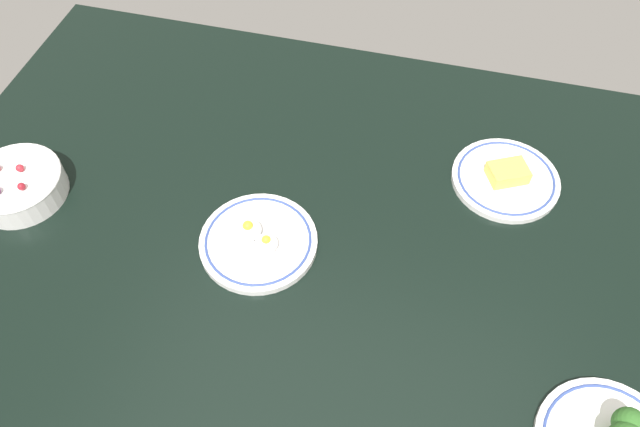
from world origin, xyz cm
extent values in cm
cube|color=black|center=(0.00, 0.00, 2.00)|extent=(152.04, 99.74, 4.00)
cylinder|color=white|center=(9.33, 7.94, 4.68)|extent=(21.13, 21.13, 1.35)
torus|color=#33478C|center=(9.33, 7.94, 5.35)|extent=(19.09, 19.09, 0.50)
ellipsoid|color=white|center=(7.38, 8.94, 6.48)|extent=(4.11, 4.11, 2.26)
sphere|color=yellow|center=(7.38, 8.94, 7.50)|extent=(1.64, 1.64, 1.64)
ellipsoid|color=white|center=(11.30, 7.08, 6.64)|extent=(4.70, 4.70, 2.59)
sphere|color=yellow|center=(11.30, 7.08, 7.81)|extent=(1.88, 1.88, 1.88)
cylinder|color=white|center=(-32.42, -17.80, 4.63)|extent=(20.60, 20.60, 1.25)
torus|color=#33478C|center=(-32.42, -17.80, 5.25)|extent=(18.62, 18.62, 0.50)
cube|color=#F2D14C|center=(-32.42, -17.80, 6.63)|extent=(8.77, 7.89, 2.75)
cylinder|color=white|center=(56.46, 7.98, 6.37)|extent=(17.14, 17.14, 4.73)
torus|color=white|center=(56.46, 7.98, 8.73)|extent=(17.26, 17.26, 0.80)
sphere|color=#B2232D|center=(55.97, 6.07, 9.47)|extent=(1.46, 1.46, 1.46)
sphere|color=maroon|center=(53.35, 9.93, 9.45)|extent=(1.44, 1.44, 1.44)
sphere|color=#2D6023|center=(-51.49, 27.21, 9.23)|extent=(4.73, 4.73, 4.73)
camera|label=1|loc=(-16.33, 64.09, 94.76)|focal=34.13mm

